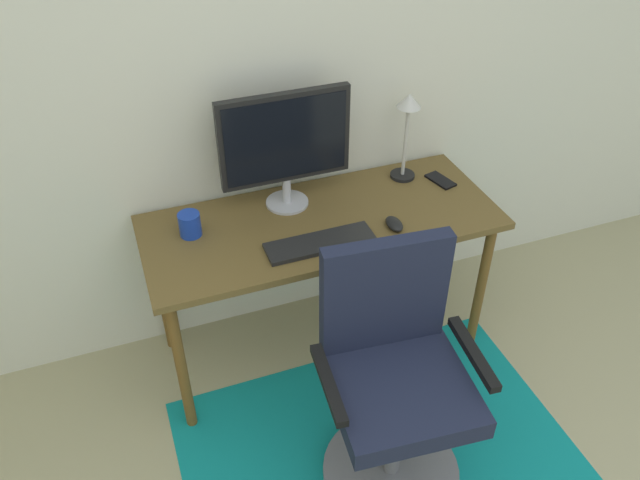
# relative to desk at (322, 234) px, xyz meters

# --- Properties ---
(wall_back) EXTENTS (6.00, 0.10, 2.60)m
(wall_back) POSITION_rel_desk_xyz_m (-0.22, 0.37, 0.65)
(wall_back) COLOR beige
(wall_back) RESTS_ON ground
(area_rug) EXTENTS (1.54, 1.10, 0.01)m
(area_rug) POSITION_rel_desk_xyz_m (0.01, -0.65, -0.65)
(area_rug) COLOR #0F8180
(area_rug) RESTS_ON ground
(desk) EXTENTS (1.46, 0.60, 0.73)m
(desk) POSITION_rel_desk_xyz_m (0.00, 0.00, 0.00)
(desk) COLOR brown
(desk) RESTS_ON ground
(monitor) EXTENTS (0.54, 0.18, 0.50)m
(monitor) POSITION_rel_desk_xyz_m (-0.10, 0.16, 0.37)
(monitor) COLOR #B2B2B7
(monitor) RESTS_ON desk
(keyboard) EXTENTS (0.43, 0.13, 0.02)m
(keyboard) POSITION_rel_desk_xyz_m (-0.06, -0.16, 0.09)
(keyboard) COLOR black
(keyboard) RESTS_ON desk
(computer_mouse) EXTENTS (0.06, 0.10, 0.03)m
(computer_mouse) POSITION_rel_desk_xyz_m (0.25, -0.15, 0.09)
(computer_mouse) COLOR black
(computer_mouse) RESTS_ON desk
(coffee_cup) EXTENTS (0.09, 0.09, 0.10)m
(coffee_cup) POSITION_rel_desk_xyz_m (-0.52, 0.08, 0.13)
(coffee_cup) COLOR #1737A0
(coffee_cup) RESTS_ON desk
(cell_phone) EXTENTS (0.10, 0.15, 0.01)m
(cell_phone) POSITION_rel_desk_xyz_m (0.60, 0.09, 0.08)
(cell_phone) COLOR black
(cell_phone) RESTS_ON desk
(desk_lamp) EXTENTS (0.11, 0.11, 0.40)m
(desk_lamp) POSITION_rel_desk_xyz_m (0.46, 0.18, 0.36)
(desk_lamp) COLOR black
(desk_lamp) RESTS_ON desk
(office_chair) EXTENTS (0.58, 0.53, 1.00)m
(office_chair) POSITION_rel_desk_xyz_m (0.01, -0.70, -0.22)
(office_chair) COLOR slate
(office_chair) RESTS_ON ground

